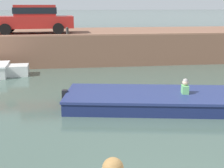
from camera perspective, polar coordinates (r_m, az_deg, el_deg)
ground_plane at (r=10.19m, az=1.75°, el=-3.98°), size 400.00×400.00×0.00m
far_quay_wall at (r=19.23m, az=-2.94°, el=7.20°), size 60.00×6.00×1.65m
far_wall_coping at (r=16.29m, az=-2.09°, el=8.99°), size 60.00×0.24×0.08m
motorboat_passing at (r=10.17m, az=9.82°, el=-2.88°), size 7.17×3.25×0.94m
car_left_inner_red at (r=18.04m, az=-14.11°, el=11.66°), size 4.47×2.09×1.54m
mooring_bollard_mid at (r=16.32m, az=-8.19°, el=9.57°), size 0.15×0.15×0.45m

